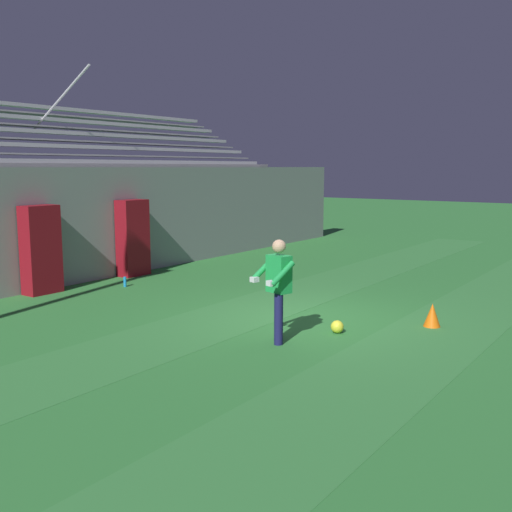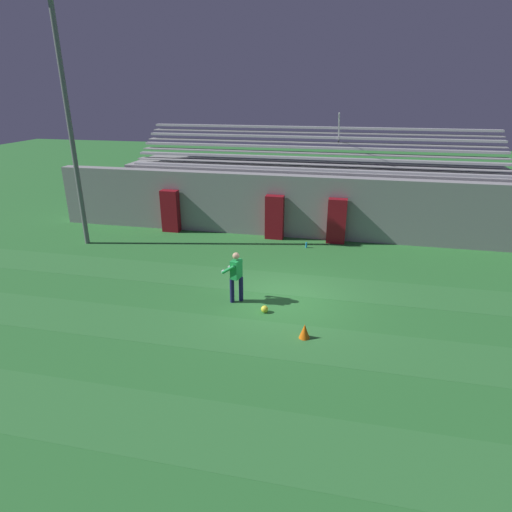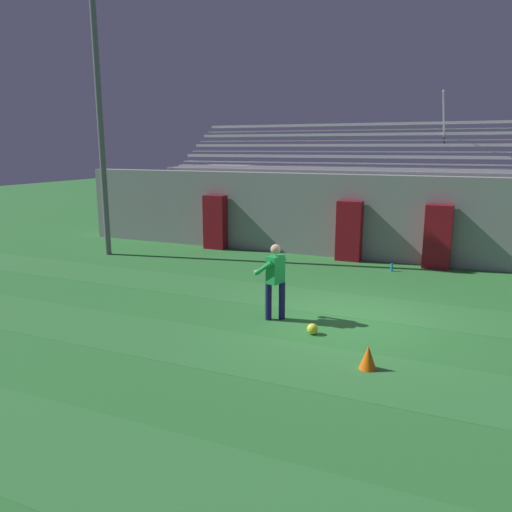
{
  "view_description": "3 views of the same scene",
  "coord_description": "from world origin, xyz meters",
  "views": [
    {
      "loc": [
        -9.35,
        -5.55,
        2.81
      ],
      "look_at": [
        -0.79,
        0.51,
        1.24
      ],
      "focal_mm": 42.0,
      "sensor_mm": 36.0,
      "label": 1
    },
    {
      "loc": [
        1.69,
        -12.27,
        6.36
      ],
      "look_at": [
        -0.76,
        -0.88,
        1.79
      ],
      "focal_mm": 30.0,
      "sensor_mm": 36.0,
      "label": 2
    },
    {
      "loc": [
        2.26,
        -10.1,
        3.68
      ],
      "look_at": [
        -1.93,
        -0.46,
        1.38
      ],
      "focal_mm": 35.0,
      "sensor_mm": 36.0,
      "label": 3
    }
  ],
  "objects": [
    {
      "name": "ground_plane",
      "position": [
        0.0,
        0.0,
        0.0
      ],
      "size": [
        80.0,
        80.0,
        0.0
      ],
      "primitive_type": "plane",
      "color": "#2D7533"
    },
    {
      "name": "turf_stripe_near",
      "position": [
        0.0,
        -6.0,
        0.0
      ],
      "size": [
        28.0,
        1.8,
        0.01
      ],
      "primitive_type": "cube",
      "color": "#337A38",
      "rests_on": "ground"
    },
    {
      "name": "turf_stripe_mid",
      "position": [
        0.0,
        -2.39,
        0.0
      ],
      "size": [
        28.0,
        1.8,
        0.01
      ],
      "primitive_type": "cube",
      "color": "#337A38",
      "rests_on": "ground"
    },
    {
      "name": "turf_stripe_far",
      "position": [
        0.0,
        1.21,
        0.0
      ],
      "size": [
        28.0,
        1.8,
        0.01
      ],
      "primitive_type": "cube",
      "color": "#337A38",
      "rests_on": "ground"
    },
    {
      "name": "back_wall",
      "position": [
        0.0,
        6.5,
        1.4
      ],
      "size": [
        24.0,
        0.6,
        2.8
      ],
      "primitive_type": "cube",
      "color": "gray",
      "rests_on": "ground"
    },
    {
      "name": "padding_pillar_gate_left",
      "position": [
        -1.37,
        5.95,
        0.99
      ],
      "size": [
        0.81,
        0.44,
        1.97
      ],
      "primitive_type": "cube",
      "color": "maroon",
      "rests_on": "ground"
    },
    {
      "name": "padding_pillar_gate_right",
      "position": [
        1.37,
        5.95,
        0.99
      ],
      "size": [
        0.81,
        0.44,
        1.97
      ],
      "primitive_type": "cube",
      "color": "maroon",
      "rests_on": "ground"
    },
    {
      "name": "padding_pillar_far_left",
      "position": [
        -6.35,
        5.95,
        0.99
      ],
      "size": [
        0.81,
        0.44,
        1.97
      ],
      "primitive_type": "cube",
      "color": "maroon",
      "rests_on": "ground"
    },
    {
      "name": "bleacher_stand",
      "position": [
        0.0,
        8.84,
        1.5
      ],
      "size": [
        18.0,
        4.05,
        5.43
      ],
      "color": "gray",
      "rests_on": "ground"
    },
    {
      "name": "floodlight_pole",
      "position": [
        -9.33,
        3.55,
        6.08
      ],
      "size": [
        0.9,
        0.36,
        9.89
      ],
      "color": "slate",
      "rests_on": "ground"
    },
    {
      "name": "goalkeeper",
      "position": [
        -1.5,
        -0.43,
        0.95
      ],
      "size": [
        0.66,
        0.68,
        1.67
      ],
      "color": "#19194C",
      "rests_on": "ground"
    },
    {
      "name": "soccer_ball",
      "position": [
        -0.47,
        -0.97,
        0.11
      ],
      "size": [
        0.22,
        0.22,
        0.22
      ],
      "primitive_type": "sphere",
      "color": "yellow",
      "rests_on": "ground"
    },
    {
      "name": "traffic_cone",
      "position": [
        0.87,
        -2.15,
        0.21
      ],
      "size": [
        0.3,
        0.3,
        0.42
      ],
      "primitive_type": "cone",
      "color": "orange",
      "rests_on": "ground"
    },
    {
      "name": "water_bottle",
      "position": [
        0.19,
        4.99,
        0.12
      ],
      "size": [
        0.07,
        0.07,
        0.24
      ],
      "primitive_type": "cylinder",
      "color": "#1E8CD8",
      "rests_on": "ground"
    }
  ]
}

